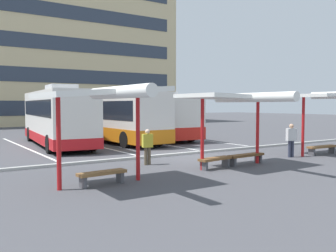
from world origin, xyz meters
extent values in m
plane|color=#47474C|center=(0.00, 0.00, 0.00)|extent=(160.00, 160.00, 0.00)
cube|color=#D1BC8C|center=(0.00, 37.60, 9.96)|extent=(41.42, 12.08, 19.91)
cube|color=#2D3847|center=(0.00, 31.53, 2.19)|extent=(38.11, 0.08, 1.75)
cube|color=#2D3847|center=(0.00, 31.53, 6.17)|extent=(38.11, 0.08, 1.75)
cube|color=#2D3847|center=(0.00, 31.53, 10.16)|extent=(38.11, 0.08, 1.75)
cube|color=#2D3847|center=(0.00, 31.53, 14.14)|extent=(38.11, 0.08, 1.75)
cube|color=silver|center=(-3.94, 9.16, 1.84)|extent=(3.53, 10.86, 3.13)
cube|color=red|center=(-3.94, 9.16, 0.56)|extent=(3.58, 10.90, 0.58)
cube|color=black|center=(-3.94, 9.16, 2.38)|extent=(3.48, 10.01, 0.96)
cube|color=black|center=(-3.43, 14.43, 2.22)|extent=(2.22, 0.29, 1.88)
cube|color=silver|center=(-4.06, 7.83, 3.59)|extent=(1.72, 2.33, 0.36)
cylinder|color=black|center=(-4.74, 12.98, 0.50)|extent=(0.39, 1.02, 1.00)
cylinder|color=black|center=(-2.42, 12.76, 0.50)|extent=(0.39, 1.02, 1.00)
cylinder|color=black|center=(-5.45, 5.55, 0.50)|extent=(0.39, 1.02, 1.00)
cylinder|color=black|center=(-3.13, 5.33, 0.50)|extent=(0.39, 1.02, 1.00)
cube|color=silver|center=(0.07, 10.10, 1.82)|extent=(2.99, 12.26, 3.09)
cube|color=orange|center=(0.07, 10.10, 0.69)|extent=(3.04, 12.30, 0.84)
cube|color=black|center=(0.07, 10.10, 2.23)|extent=(2.99, 11.29, 1.18)
cube|color=black|center=(-0.13, 16.15, 2.19)|extent=(2.28, 0.16, 1.86)
cube|color=silver|center=(0.12, 8.57, 3.55)|extent=(1.63, 2.25, 0.36)
cylinder|color=black|center=(-1.27, 14.55, 0.50)|extent=(0.33, 1.01, 1.00)
cylinder|color=black|center=(1.12, 14.62, 0.50)|extent=(0.33, 1.01, 1.00)
cylinder|color=black|center=(-0.98, 5.57, 0.50)|extent=(0.33, 1.01, 1.00)
cylinder|color=black|center=(1.42, 5.65, 0.50)|extent=(0.33, 1.01, 1.00)
cube|color=silver|center=(3.84, 10.24, 1.72)|extent=(3.19, 10.52, 2.90)
cube|color=red|center=(3.84, 10.24, 0.69)|extent=(3.23, 10.56, 0.82)
cube|color=black|center=(3.84, 10.24, 2.16)|extent=(3.16, 9.69, 0.94)
cube|color=black|center=(4.21, 15.38, 2.07)|extent=(2.16, 0.23, 1.74)
cube|color=silver|center=(3.75, 8.95, 3.35)|extent=(1.63, 2.30, 0.36)
cylinder|color=black|center=(2.97, 13.89, 0.50)|extent=(0.37, 1.02, 1.00)
cylinder|color=black|center=(5.22, 13.73, 0.50)|extent=(0.37, 1.02, 1.00)
cylinder|color=black|center=(2.46, 6.75, 0.50)|extent=(0.37, 1.02, 1.00)
cylinder|color=black|center=(4.71, 6.59, 0.50)|extent=(0.37, 1.02, 1.00)
cube|color=white|center=(-5.93, 9.27, 0.00)|extent=(0.16, 14.00, 0.01)
cube|color=white|center=(-1.98, 9.27, 0.00)|extent=(0.16, 14.00, 0.01)
cube|color=white|center=(1.98, 9.27, 0.00)|extent=(0.16, 14.00, 0.01)
cube|color=white|center=(5.93, 9.27, 0.00)|extent=(0.16, 14.00, 0.01)
cylinder|color=red|center=(-7.58, -3.10, 1.44)|extent=(0.14, 0.14, 2.89)
cylinder|color=red|center=(-4.88, -3.10, 1.44)|extent=(0.14, 0.14, 2.89)
cube|color=white|center=(-6.23, -3.10, 2.97)|extent=(3.71, 3.00, 0.40)
cylinder|color=white|center=(-6.23, -4.45, 2.94)|extent=(0.36, 3.70, 0.36)
cube|color=brown|center=(-6.23, -3.18, 0.40)|extent=(1.65, 0.55, 0.10)
cube|color=#4C4C51|center=(-6.89, -3.23, 0.17)|extent=(0.15, 0.34, 0.35)
cube|color=#4C4C51|center=(-5.57, -3.12, 0.17)|extent=(0.15, 0.34, 0.35)
cylinder|color=red|center=(-1.83, -2.80, 1.41)|extent=(0.14, 0.14, 2.81)
cylinder|color=red|center=(1.27, -2.80, 1.41)|extent=(0.14, 0.14, 2.81)
cube|color=white|center=(-0.28, -2.80, 2.89)|extent=(4.11, 2.58, 0.25)
cylinder|color=white|center=(-0.28, -3.94, 2.86)|extent=(0.36, 4.10, 0.36)
cube|color=brown|center=(-1.18, -2.82, 0.40)|extent=(1.63, 0.61, 0.10)
cube|color=#4C4C51|center=(-1.82, -2.90, 0.17)|extent=(0.16, 0.35, 0.35)
cube|color=#4C4C51|center=(-0.54, -2.74, 0.17)|extent=(0.16, 0.35, 0.35)
cube|color=brown|center=(0.62, -2.75, 0.40)|extent=(1.94, 0.51, 0.10)
cube|color=#4C4C51|center=(-0.19, -2.79, 0.17)|extent=(0.14, 0.34, 0.35)
cube|color=#4C4C51|center=(1.43, -2.72, 0.17)|extent=(0.14, 0.34, 0.35)
cylinder|color=red|center=(4.74, -2.57, 1.51)|extent=(0.14, 0.14, 3.01)
cube|color=white|center=(6.29, -2.57, 3.09)|extent=(4.10, 3.17, 0.30)
cube|color=brown|center=(6.29, -2.61, 0.40)|extent=(1.99, 0.47, 0.10)
cube|color=#4C4C51|center=(5.45, -2.59, 0.17)|extent=(0.13, 0.34, 0.35)
cube|color=#4C4C51|center=(7.13, -2.63, 0.17)|extent=(0.13, 0.34, 0.35)
cube|color=#ADADA8|center=(0.00, 1.23, 0.06)|extent=(44.00, 0.24, 0.12)
cylinder|color=#33384C|center=(4.00, -2.37, 0.41)|extent=(0.14, 0.14, 0.81)
cylinder|color=#33384C|center=(4.15, -2.42, 0.41)|extent=(0.14, 0.14, 0.81)
cube|color=silver|center=(4.08, -2.39, 1.12)|extent=(0.52, 0.36, 0.61)
sphere|color=tan|center=(4.08, -2.39, 1.53)|extent=(0.22, 0.22, 0.22)
cylinder|color=brown|center=(-2.91, -0.52, 0.38)|extent=(0.14, 0.14, 0.76)
cylinder|color=brown|center=(-3.07, -0.49, 0.38)|extent=(0.14, 0.14, 0.76)
cube|color=gold|center=(-2.99, -0.51, 1.04)|extent=(0.47, 0.29, 0.57)
sphere|color=beige|center=(-2.99, -0.51, 1.43)|extent=(0.21, 0.21, 0.21)
camera|label=1|loc=(-10.90, -14.07, 2.57)|focal=39.38mm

